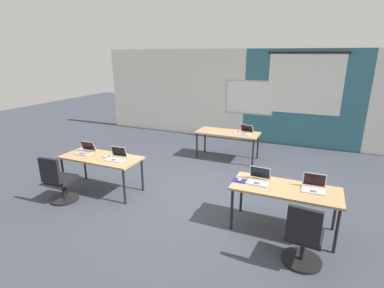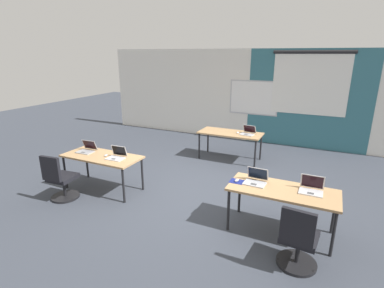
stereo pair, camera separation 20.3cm
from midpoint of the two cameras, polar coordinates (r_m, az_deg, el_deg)
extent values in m
plane|color=#383D47|center=(5.90, 1.39, -9.58)|extent=(24.00, 24.00, 0.00)
cube|color=silver|center=(9.35, 12.19, 9.13)|extent=(10.00, 0.20, 2.80)
cube|color=#336B7A|center=(9.01, 22.13, 7.96)|extent=(3.36, 0.01, 2.80)
cube|color=#B7B7BC|center=(9.22, 12.54, 8.81)|extent=(1.48, 0.02, 1.04)
cube|color=white|center=(9.22, 12.53, 8.81)|extent=(1.40, 0.02, 0.96)
cube|color=white|center=(8.94, 22.58, 10.59)|extent=(2.00, 0.02, 1.66)
cylinder|color=black|center=(8.90, 23.26, 16.19)|extent=(2.10, 0.10, 0.10)
cube|color=tan|center=(6.06, -16.28, -2.35)|extent=(1.60, 0.70, 0.04)
cylinder|color=black|center=(6.49, -22.70, -5.11)|extent=(0.04, 0.04, 0.68)
cylinder|color=black|center=(5.53, -12.20, -7.98)|extent=(0.04, 0.04, 0.68)
cylinder|color=black|center=(6.87, -19.04, -3.48)|extent=(0.04, 0.04, 0.68)
cylinder|color=black|center=(5.97, -8.71, -5.83)|extent=(0.04, 0.04, 0.68)
cube|color=tan|center=(4.66, 18.51, -8.59)|extent=(1.60, 0.70, 0.04)
cylinder|color=black|center=(4.69, 8.38, -12.65)|extent=(0.04, 0.04, 0.68)
cylinder|color=black|center=(4.56, 27.08, -15.45)|extent=(0.04, 0.04, 0.68)
cylinder|color=black|center=(5.20, 10.39, -9.58)|extent=(0.04, 0.04, 0.68)
cylinder|color=black|center=(5.09, 27.02, -11.96)|extent=(0.04, 0.04, 0.68)
cube|color=tan|center=(7.59, 8.25, 2.11)|extent=(1.60, 0.70, 0.04)
cylinder|color=black|center=(7.66, 2.17, -0.38)|extent=(0.04, 0.04, 0.68)
cylinder|color=black|center=(7.24, 13.00, -1.90)|extent=(0.04, 0.04, 0.68)
cylinder|color=black|center=(8.19, 3.84, 0.78)|extent=(0.04, 0.04, 0.68)
cylinder|color=black|center=(7.80, 13.99, -0.58)|extent=(0.04, 0.04, 0.68)
cube|color=#9E9EA3|center=(6.35, -19.30, -1.49)|extent=(0.34, 0.25, 0.02)
cube|color=#4C4C4F|center=(6.31, -19.62, -1.54)|extent=(0.09, 0.06, 0.00)
cube|color=#9E9EA3|center=(6.42, -18.50, -0.14)|extent=(0.33, 0.11, 0.21)
cube|color=black|center=(6.42, -18.53, -0.14)|extent=(0.30, 0.09, 0.18)
cylinder|color=black|center=(6.19, -22.57, -9.45)|extent=(0.52, 0.52, 0.04)
cylinder|color=black|center=(6.11, -22.77, -7.85)|extent=(0.06, 0.06, 0.34)
cube|color=black|center=(6.03, -23.01, -6.04)|extent=(0.48, 0.48, 0.08)
cube|color=black|center=(5.77, -24.98, -4.44)|extent=(0.40, 0.10, 0.46)
sphere|color=black|center=(6.34, -21.16, -8.61)|extent=(0.04, 0.04, 0.04)
sphere|color=black|center=(6.00, -21.44, -10.15)|extent=(0.04, 0.04, 0.04)
sphere|color=black|center=(6.29, -24.54, -9.26)|extent=(0.04, 0.04, 0.04)
cube|color=#B7B7BC|center=(7.43, 11.41, 1.83)|extent=(0.36, 0.28, 0.02)
cube|color=#4C4C4F|center=(7.38, 11.26, 1.82)|extent=(0.10, 0.07, 0.00)
cube|color=#B7B7BC|center=(7.55, 11.94, 2.90)|extent=(0.34, 0.14, 0.20)
cube|color=black|center=(7.54, 11.92, 2.91)|extent=(0.31, 0.12, 0.18)
ellipsoid|color=silver|center=(7.53, 9.69, 2.21)|extent=(0.07, 0.11, 0.03)
cube|color=silver|center=(4.68, 23.33, -8.68)|extent=(0.33, 0.23, 0.02)
cube|color=#4C4C4F|center=(4.63, 23.31, -8.83)|extent=(0.09, 0.06, 0.00)
cube|color=silver|center=(4.76, 23.59, -6.74)|extent=(0.33, 0.05, 0.22)
cube|color=black|center=(4.75, 23.59, -6.75)|extent=(0.30, 0.04, 0.19)
cylinder|color=black|center=(4.42, 21.00, -20.83)|extent=(0.52, 0.52, 0.04)
cylinder|color=black|center=(4.31, 21.28, -18.82)|extent=(0.06, 0.06, 0.34)
cube|color=black|center=(4.19, 21.60, -16.48)|extent=(0.48, 0.48, 0.08)
cube|color=black|center=(3.84, 21.37, -15.03)|extent=(0.40, 0.10, 0.46)
sphere|color=black|center=(4.61, 21.58, -19.13)|extent=(0.04, 0.04, 0.04)
sphere|color=black|center=(4.35, 23.90, -21.91)|extent=(0.04, 0.04, 0.04)
sphere|color=black|center=(4.39, 17.77, -20.75)|extent=(0.04, 0.04, 0.04)
cube|color=#B7B7BC|center=(4.71, 13.33, -7.52)|extent=(0.34, 0.25, 0.02)
cube|color=#4C4C4F|center=(4.66, 13.17, -7.65)|extent=(0.09, 0.06, 0.00)
cube|color=#B7B7BC|center=(4.80, 13.92, -5.61)|extent=(0.33, 0.10, 0.21)
cube|color=black|center=(4.79, 13.90, -5.61)|extent=(0.30, 0.08, 0.18)
cube|color=navy|center=(4.74, 9.96, -7.20)|extent=(0.22, 0.19, 0.00)
ellipsoid|color=#B2B2B7|center=(4.73, 9.97, -6.99)|extent=(0.08, 0.11, 0.03)
cube|color=silver|center=(5.79, -13.81, -2.78)|extent=(0.34, 0.25, 0.02)
cube|color=#4C4C4F|center=(5.75, -14.11, -2.85)|extent=(0.09, 0.07, 0.00)
cube|color=silver|center=(5.86, -13.06, -1.28)|extent=(0.33, 0.09, 0.21)
cube|color=black|center=(5.86, -13.09, -1.28)|extent=(0.30, 0.07, 0.19)
ellipsoid|color=#B2B2B7|center=(5.99, -15.52, -2.14)|extent=(0.07, 0.11, 0.03)
camera|label=1|loc=(0.10, -89.00, 0.31)|focal=27.33mm
camera|label=2|loc=(0.10, 91.00, -0.31)|focal=27.33mm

